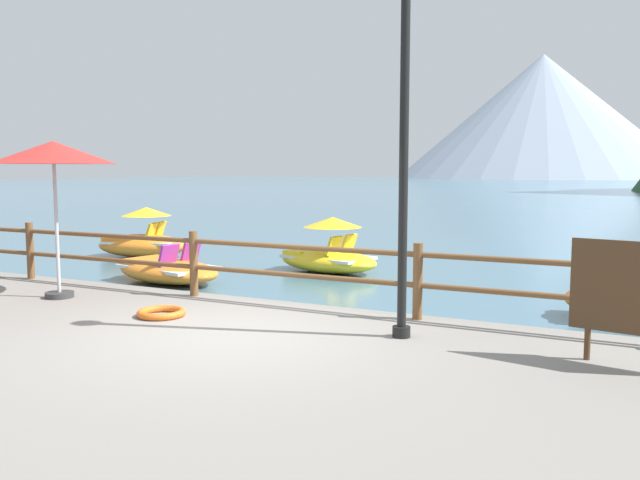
# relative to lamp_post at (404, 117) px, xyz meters

# --- Properties ---
(ground_plane) EXTENTS (200.00, 200.00, 0.00)m
(ground_plane) POSITION_rel_lamp_post_xyz_m (-1.82, 39.36, -2.80)
(ground_plane) COLOR #477084
(promenade_dock) EXTENTS (28.00, 8.00, 0.40)m
(promenade_dock) POSITION_rel_lamp_post_xyz_m (-1.82, -2.84, -2.60)
(promenade_dock) COLOR gray
(promenade_dock) RESTS_ON ground
(dock_railing) EXTENTS (23.92, 0.12, 0.95)m
(dock_railing) POSITION_rel_lamp_post_xyz_m (-1.82, 0.91, -1.83)
(dock_railing) COLOR brown
(dock_railing) RESTS_ON promenade_dock
(lamp_post) EXTENTS (0.28, 0.28, 3.97)m
(lamp_post) POSITION_rel_lamp_post_xyz_m (0.00, 0.00, 0.00)
(lamp_post) COLOR black
(lamp_post) RESTS_ON promenade_dock
(sign_board) EXTENTS (1.17, 0.24, 1.19)m
(sign_board) POSITION_rel_lamp_post_xyz_m (2.32, -0.09, -1.67)
(sign_board) COLOR silver
(sign_board) RESTS_ON promenade_dock
(beach_umbrella) EXTENTS (1.70, 1.70, 2.24)m
(beach_umbrella) POSITION_rel_lamp_post_xyz_m (-5.17, -0.07, -0.35)
(beach_umbrella) COLOR #B2B2B7
(beach_umbrella) RESTS_ON promenade_dock
(life_ring) EXTENTS (0.61, 0.61, 0.09)m
(life_ring) POSITION_rel_lamp_post_xyz_m (-3.06, -0.37, -2.36)
(life_ring) COLOR orange
(life_ring) RESTS_ON promenade_dock
(pedal_boat_1) EXTENTS (2.73, 1.85, 0.82)m
(pedal_boat_1) POSITION_rel_lamp_post_xyz_m (-6.11, 3.46, -2.55)
(pedal_boat_1) COLOR orange
(pedal_boat_1) RESTS_ON ground
(pedal_boat_3) EXTENTS (2.62, 1.87, 1.27)m
(pedal_boat_3) POSITION_rel_lamp_post_xyz_m (-9.11, 6.16, -2.37)
(pedal_boat_3) COLOR orange
(pedal_boat_3) RESTS_ON ground
(pedal_boat_4) EXTENTS (2.61, 1.78, 1.21)m
(pedal_boat_4) POSITION_rel_lamp_post_xyz_m (-3.83, 6.06, -2.40)
(pedal_boat_4) COLOR yellow
(pedal_boat_4) RESTS_ON ground
(distant_peak) EXTENTS (63.65, 63.65, 27.20)m
(distant_peak) POSITION_rel_lamp_post_xyz_m (-20.20, 149.15, 10.80)
(distant_peak) COLOR #93A3B7
(distant_peak) RESTS_ON ground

